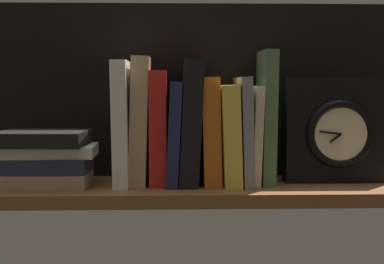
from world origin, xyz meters
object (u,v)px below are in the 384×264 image
book_tan_shortstories (140,120)px  book_yellow_seinlanguage (229,134)px  book_gray_chess (244,130)px  book_green_romantic (266,117)px  book_white_catcher (123,123)px  book_black_skeptic (191,122)px  book_orange_pandolfini (210,130)px  book_stack_side (46,157)px  book_cream_twain (254,134)px  framed_clock (337,130)px  book_navy_bierce (174,133)px  book_red_requiem (158,127)px

book_tan_shortstories → book_yellow_seinlanguage: book_tan_shortstories is taller
book_gray_chess → book_green_romantic: 5.13cm
book_white_catcher → book_gray_chess: bearing=0.0°
book_green_romantic → book_white_catcher: bearing=180.0°
book_tan_shortstories → book_black_skeptic: bearing=0.0°
book_black_skeptic → book_gray_chess: bearing=0.0°
book_orange_pandolfini → book_gray_chess: 6.58cm
book_gray_chess → book_stack_side: size_ratio=1.11×
book_orange_pandolfini → book_green_romantic: book_green_romantic is taller
book_cream_twain → book_stack_side: 40.50cm
book_tan_shortstories → framed_clock: 38.92cm
book_white_catcher → book_tan_shortstories: (3.37, -0.00, 0.42)cm
book_white_catcher → book_gray_chess: (23.68, 0.00, -1.53)cm
book_tan_shortstories → book_gray_chess: (20.31, 0.00, -1.94)cm
book_tan_shortstories → book_green_romantic: bearing=0.0°
book_black_skeptic → book_orange_pandolfini: bearing=0.0°
book_stack_side → book_black_skeptic: bearing=6.6°
book_stack_side → book_gray_chess: bearing=4.8°
book_green_romantic → book_tan_shortstories: bearing=-180.0°
book_tan_shortstories → book_black_skeptic: (9.90, 0.00, -0.38)cm
book_white_catcher → book_stack_side: bearing=-167.4°
book_navy_bierce → book_green_romantic: size_ratio=0.77×
book_black_skeptic → book_orange_pandolfini: (3.83, 0.00, -1.59)cm
book_orange_pandolfini → book_green_romantic: 11.32cm
book_black_skeptic → framed_clock: 29.02cm
book_gray_chess → book_cream_twain: bearing=0.0°
book_navy_bierce → book_red_requiem: bearing=180.0°
book_cream_twain → book_stack_side: (-40.17, -3.22, -4.04)cm
book_black_skeptic → book_orange_pandolfini: 4.15cm
book_tan_shortstories → book_gray_chess: book_tan_shortstories is taller
book_green_romantic → book_stack_side: size_ratio=1.38×
book_gray_chess → book_cream_twain: (2.09, 0.00, -0.85)cm
book_yellow_seinlanguage → book_stack_side: (-35.14, -3.22, -4.10)cm
book_navy_bierce → book_gray_chess: size_ratio=0.96×
book_orange_pandolfini → book_yellow_seinlanguage: size_ratio=1.08×
book_stack_side → book_red_requiem: bearing=8.6°
book_cream_twain → book_green_romantic: book_green_romantic is taller
book_red_requiem → book_orange_pandolfini: size_ratio=1.06×
book_orange_pandolfini → framed_clock: same height
book_red_requiem → framed_clock: 35.30cm
book_red_requiem → book_black_skeptic: (6.32, 0.00, 0.96)cm
book_cream_twain → book_stack_side: bearing=-175.4°
book_navy_bierce → framed_clock: bearing=-0.0°
book_stack_side → book_tan_shortstories: bearing=10.3°
book_tan_shortstories → book_yellow_seinlanguage: 17.58cm
book_navy_bierce → book_stack_side: (-24.40, -3.22, -4.42)cm
book_navy_bierce → book_gray_chess: (13.68, 0.00, 0.46)cm
book_yellow_seinlanguage → book_black_skeptic: bearing=180.0°
book_white_catcher → book_green_romantic: bearing=0.0°
book_white_catcher → book_orange_pandolfini: book_white_catcher is taller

